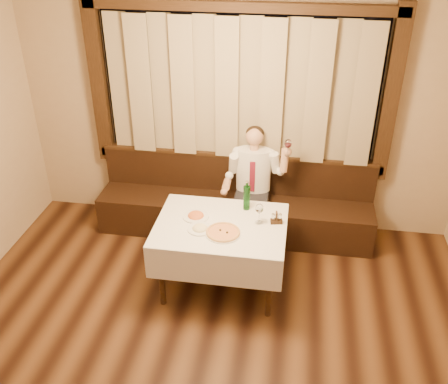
% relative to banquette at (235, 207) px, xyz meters
% --- Properties ---
extents(room, '(5.01, 6.01, 2.81)m').
position_rel_banquette_xyz_m(room, '(-0.00, -1.75, 1.19)').
color(room, black).
rests_on(room, ground).
extents(banquette, '(3.20, 0.61, 0.94)m').
position_rel_banquette_xyz_m(banquette, '(0.00, 0.00, 0.00)').
color(banquette, black).
rests_on(banquette, ground).
extents(dining_table, '(1.27, 0.97, 0.76)m').
position_rel_banquette_xyz_m(dining_table, '(0.00, -1.02, 0.34)').
color(dining_table, black).
rests_on(dining_table, ground).
extents(pizza, '(0.34, 0.34, 0.04)m').
position_rel_banquette_xyz_m(pizza, '(0.05, -1.18, 0.46)').
color(pizza, white).
rests_on(pizza, dining_table).
extents(pasta_red, '(0.26, 0.26, 0.09)m').
position_rel_banquette_xyz_m(pasta_red, '(-0.26, -0.94, 0.48)').
color(pasta_red, white).
rests_on(pasta_red, dining_table).
extents(pasta_cream, '(0.24, 0.24, 0.08)m').
position_rel_banquette_xyz_m(pasta_cream, '(-0.18, -1.15, 0.48)').
color(pasta_cream, white).
rests_on(pasta_cream, dining_table).
extents(green_bottle, '(0.07, 0.07, 0.32)m').
position_rel_banquette_xyz_m(green_bottle, '(0.21, -0.71, 0.58)').
color(green_bottle, '#125518').
rests_on(green_bottle, dining_table).
extents(table_wine_glass, '(0.08, 0.08, 0.21)m').
position_rel_banquette_xyz_m(table_wine_glass, '(0.36, -0.94, 0.60)').
color(table_wine_glass, white).
rests_on(table_wine_glass, dining_table).
extents(cruet_caddy, '(0.12, 0.08, 0.12)m').
position_rel_banquette_xyz_m(cruet_caddy, '(0.53, -0.92, 0.49)').
color(cruet_caddy, black).
rests_on(cruet_caddy, dining_table).
extents(seated_man, '(0.73, 0.55, 1.36)m').
position_rel_banquette_xyz_m(seated_man, '(0.21, -0.09, 0.48)').
color(seated_man, black).
rests_on(seated_man, ground).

